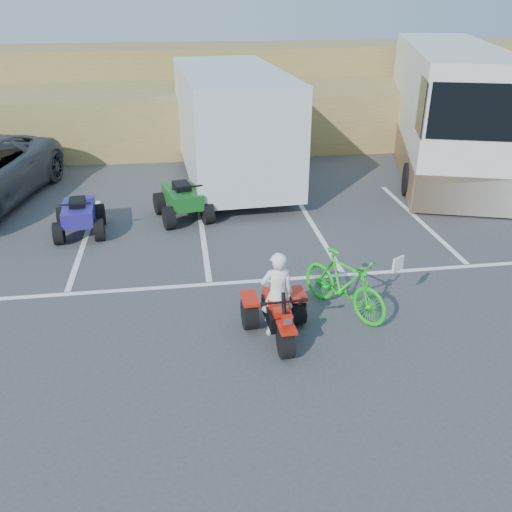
{
  "coord_description": "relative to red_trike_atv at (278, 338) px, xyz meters",
  "views": [
    {
      "loc": [
        -0.42,
        -6.87,
        5.14
      ],
      "look_at": [
        0.78,
        1.5,
        1.0
      ],
      "focal_mm": 38.0,
      "sensor_mm": 36.0,
      "label": 1
    }
  ],
  "objects": [
    {
      "name": "ground",
      "position": [
        -1.0,
        -0.43,
        0.0
      ],
      "size": [
        100.0,
        100.0,
        0.0
      ],
      "primitive_type": "plane",
      "color": "#3A3A3D",
      "rests_on": "ground"
    },
    {
      "name": "parking_stripes",
      "position": [
        -0.13,
        3.64,
        0.0
      ],
      "size": [
        28.0,
        5.16,
        0.01
      ],
      "color": "white",
      "rests_on": "ground"
    },
    {
      "name": "grass_embankment",
      "position": [
        -1.0,
        15.06,
        1.42
      ],
      "size": [
        40.0,
        8.5,
        3.1
      ],
      "color": "olive",
      "rests_on": "ground"
    },
    {
      "name": "red_trike_atv",
      "position": [
        0.0,
        0.0,
        0.0
      ],
      "size": [
        1.14,
        1.49,
        0.94
      ],
      "primitive_type": null,
      "rotation": [
        0.0,
        0.0,
        0.04
      ],
      "color": "red",
      "rests_on": "ground"
    },
    {
      "name": "rider",
      "position": [
        -0.01,
        0.15,
        0.74
      ],
      "size": [
        0.56,
        0.38,
        1.49
      ],
      "primitive_type": "imported",
      "rotation": [
        0.0,
        0.0,
        3.18
      ],
      "color": "white",
      "rests_on": "ground"
    },
    {
      "name": "green_dirt_bike",
      "position": [
        1.27,
        0.65,
        0.56
      ],
      "size": [
        1.43,
        1.88,
        1.13
      ],
      "primitive_type": "imported",
      "rotation": [
        0.0,
        0.0,
        0.55
      ],
      "color": "#14BF19",
      "rests_on": "ground"
    },
    {
      "name": "cargo_trailer",
      "position": [
        0.13,
        8.49,
        1.73
      ],
      "size": [
        3.11,
        6.98,
        3.19
      ],
      "rotation": [
        0.0,
        0.0,
        0.05
      ],
      "color": "silver",
      "rests_on": "ground"
    },
    {
      "name": "rv_motorhome",
      "position": [
        7.05,
        9.35,
        1.58
      ],
      "size": [
        5.47,
        10.39,
        3.63
      ],
      "rotation": [
        0.0,
        0.0,
        -0.3
      ],
      "color": "silver",
      "rests_on": "ground"
    },
    {
      "name": "quad_atv_blue",
      "position": [
        -3.82,
        4.88,
        0.0
      ],
      "size": [
        1.22,
        1.56,
        0.96
      ],
      "primitive_type": null,
      "rotation": [
        0.0,
        0.0,
        0.09
      ],
      "color": "navy",
      "rests_on": "ground"
    },
    {
      "name": "quad_atv_green",
      "position": [
        -1.42,
        5.5,
        0.0
      ],
      "size": [
        1.52,
        1.82,
        1.04
      ],
      "primitive_type": null,
      "rotation": [
        0.0,
        0.0,
        0.23
      ],
      "color": "#14581A",
      "rests_on": "ground"
    }
  ]
}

